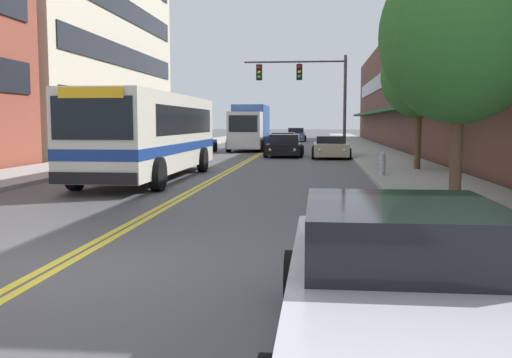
% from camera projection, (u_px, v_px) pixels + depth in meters
% --- Properties ---
extents(ground_plane, '(240.00, 240.00, 0.00)m').
position_uv_depth(ground_plane, '(271.00, 148.00, 44.41)').
color(ground_plane, '#4C4C4F').
extents(sidewalk_left, '(3.57, 106.00, 0.12)m').
position_uv_depth(sidewalk_left, '(179.00, 147.00, 45.18)').
color(sidewalk_left, '#9E9B96').
rests_on(sidewalk_left, ground_plane).
extents(sidewalk_right, '(3.57, 106.00, 0.12)m').
position_uv_depth(sidewalk_right, '(365.00, 148.00, 43.63)').
color(sidewalk_right, '#9E9B96').
rests_on(sidewalk_right, ground_plane).
extents(centre_line, '(0.34, 106.00, 0.01)m').
position_uv_depth(centre_line, '(271.00, 148.00, 44.41)').
color(centre_line, yellow).
rests_on(centre_line, ground_plane).
extents(storefront_row_right, '(9.10, 68.00, 9.32)m').
position_uv_depth(storefront_row_right, '(448.00, 87.00, 42.53)').
color(storefront_row_right, brown).
rests_on(storefront_row_right, ground_plane).
extents(city_bus, '(2.82, 10.72, 2.96)m').
position_uv_depth(city_bus, '(152.00, 132.00, 20.32)').
color(city_bus, silver).
rests_on(city_bus, ground_plane).
extents(car_dark_grey_parked_left_near, '(2.04, 4.66, 1.31)m').
position_uv_depth(car_dark_grey_parked_left_near, '(198.00, 143.00, 37.93)').
color(car_dark_grey_parked_left_near, '#38383D').
rests_on(car_dark_grey_parked_left_near, ground_plane).
extents(car_champagne_parked_left_mid, '(1.99, 4.45, 1.29)m').
position_uv_depth(car_champagne_parked_left_mid, '(173.00, 147.00, 31.93)').
color(car_champagne_parked_left_mid, beige).
rests_on(car_champagne_parked_left_mid, ground_plane).
extents(car_silver_parked_right_foreground, '(2.14, 4.73, 1.33)m').
position_uv_depth(car_silver_parked_right_foreground, '(403.00, 290.00, 4.75)').
color(car_silver_parked_right_foreground, '#B7B7BC').
rests_on(car_silver_parked_right_foreground, ground_plane).
extents(car_beige_parked_right_mid, '(2.14, 4.75, 1.24)m').
position_uv_depth(car_beige_parked_right_mid, '(331.00, 147.00, 32.34)').
color(car_beige_parked_right_mid, '#BCAD89').
rests_on(car_beige_parked_right_mid, ground_plane).
extents(car_black_moving_lead, '(2.21, 4.30, 1.30)m').
position_uv_depth(car_black_moving_lead, '(285.00, 146.00, 33.54)').
color(car_black_moving_lead, black).
rests_on(car_black_moving_lead, ground_plane).
extents(car_slate_blue_moving_second, '(2.10, 4.20, 1.42)m').
position_uv_depth(car_slate_blue_moving_second, '(296.00, 135.00, 59.99)').
color(car_slate_blue_moving_second, '#475675').
rests_on(car_slate_blue_moving_second, ground_plane).
extents(car_navy_moving_third, '(2.06, 4.26, 1.29)m').
position_uv_depth(car_navy_moving_third, '(283.00, 142.00, 39.78)').
color(car_navy_moving_third, '#19234C').
rests_on(car_navy_moving_third, ground_plane).
extents(box_truck, '(2.55, 7.37, 3.25)m').
position_uv_depth(box_truck, '(250.00, 127.00, 40.94)').
color(box_truck, white).
rests_on(box_truck, ground_plane).
extents(traffic_signal_mast, '(6.04, 0.38, 5.91)m').
position_uv_depth(traffic_signal_mast, '(309.00, 85.00, 33.52)').
color(traffic_signal_mast, '#47474C').
rests_on(traffic_signal_mast, ground_plane).
extents(street_tree_right_near, '(3.47, 3.47, 5.67)m').
position_uv_depth(street_tree_right_near, '(460.00, 35.00, 12.26)').
color(street_tree_right_near, brown).
rests_on(street_tree_right_near, sidewalk_right).
extents(street_tree_right_mid, '(3.08, 3.08, 5.44)m').
position_uv_depth(street_tree_right_mid, '(420.00, 76.00, 22.80)').
color(street_tree_right_mid, brown).
rests_on(street_tree_right_mid, sidewalk_right).
extents(fire_hydrant, '(0.31, 0.23, 0.84)m').
position_uv_depth(fire_hydrant, '(382.00, 163.00, 20.43)').
color(fire_hydrant, '#B7B7BC').
rests_on(fire_hydrant, sidewalk_right).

